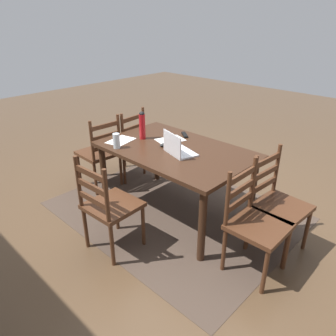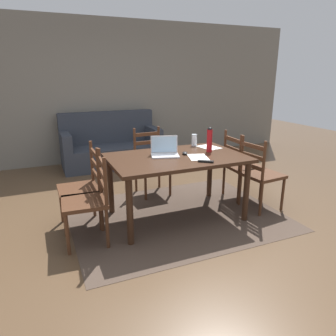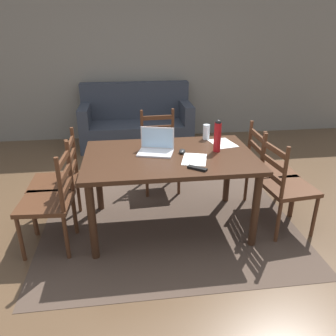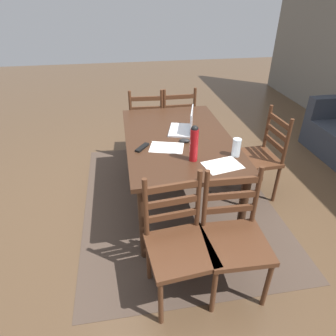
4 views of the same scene
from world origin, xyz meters
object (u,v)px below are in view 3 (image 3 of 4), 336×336
at_px(laptop, 156,146).
at_px(drinking_glass, 206,132).
at_px(chair_right_near, 285,187).
at_px(water_bottle, 217,135).
at_px(chair_far_head, 160,152).
at_px(chair_left_near, 50,202).
at_px(dining_table, 170,164).
at_px(chair_right_far, 268,170).
at_px(couch, 137,123).
at_px(computer_mouse, 182,151).
at_px(chair_left_far, 58,182).
at_px(tv_remote, 197,168).

distance_m(laptop, drinking_glass, 0.64).
distance_m(chair_right_near, water_bottle, 0.81).
distance_m(chair_right_near, drinking_glass, 0.96).
bearing_deg(chair_far_head, chair_left_near, -135.09).
height_order(dining_table, chair_far_head, chair_far_head).
height_order(chair_right_near, drinking_glass, chair_right_near).
distance_m(chair_far_head, chair_right_far, 1.27).
bearing_deg(couch, chair_left_near, -107.48).
bearing_deg(drinking_glass, computer_mouse, -130.72).
relative_size(chair_right_near, chair_right_far, 1.00).
distance_m(dining_table, chair_right_far, 1.12).
distance_m(chair_right_near, chair_right_far, 0.41).
xyz_separation_m(chair_left_far, drinking_glass, (1.52, 0.21, 0.38)).
bearing_deg(chair_right_far, water_bottle, -165.21).
xyz_separation_m(laptop, water_bottle, (0.57, -0.06, 0.10)).
bearing_deg(drinking_glass, water_bottle, -87.92).
relative_size(dining_table, tv_remote, 9.32).
relative_size(chair_far_head, water_bottle, 3.07).
bearing_deg(laptop, computer_mouse, -13.84).
bearing_deg(drinking_glass, chair_left_near, -158.13).
height_order(chair_right_near, chair_left_far, same).
xyz_separation_m(chair_left_far, laptop, (0.97, -0.11, 0.36)).
relative_size(chair_far_head, computer_mouse, 9.50).
bearing_deg(chair_left_far, chair_right_far, 0.03).
distance_m(chair_far_head, chair_right_near, 1.53).
bearing_deg(couch, chair_far_head, -82.88).
bearing_deg(chair_left_far, couch, 69.76).
bearing_deg(water_bottle, tv_remote, -124.54).
xyz_separation_m(chair_left_near, couch, (0.87, 2.76, -0.11)).
bearing_deg(computer_mouse, chair_right_near, 4.46).
height_order(couch, water_bottle, water_bottle).
xyz_separation_m(laptop, tv_remote, (0.30, -0.46, -0.05)).
height_order(dining_table, tv_remote, tv_remote).
height_order(chair_left_near, computer_mouse, chair_left_near).
height_order(laptop, water_bottle, water_bottle).
bearing_deg(computer_mouse, couch, 116.13).
bearing_deg(chair_left_far, drinking_glass, 7.78).
bearing_deg(dining_table, chair_right_near, -10.72).
distance_m(water_bottle, computer_mouse, 0.36).
height_order(chair_right_far, water_bottle, water_bottle).
bearing_deg(drinking_glass, tv_remote, -108.70).
bearing_deg(drinking_glass, chair_right_near, -43.91).
relative_size(chair_left_far, water_bottle, 3.07).
xyz_separation_m(chair_right_near, chair_left_near, (-2.16, 0.00, 0.00)).
bearing_deg(chair_left_far, computer_mouse, -7.79).
relative_size(chair_far_head, drinking_glass, 6.06).
height_order(water_bottle, tv_remote, water_bottle).
relative_size(chair_right_near, water_bottle, 3.07).
distance_m(chair_right_far, laptop, 1.25).
bearing_deg(chair_far_head, chair_right_far, -31.77).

